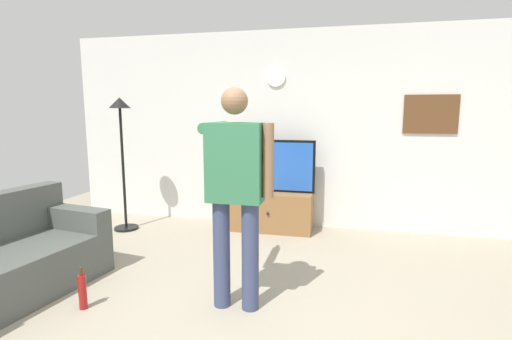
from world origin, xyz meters
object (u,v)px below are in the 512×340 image
object	(u,v)px
wall_clock	(276,77)
side_couch	(1,262)
television	(272,166)
floor_lamp	(121,136)
person_standing_nearer_lamp	(236,185)
tv_stand	(271,211)
framed_picture	(431,114)
beverage_bottle	(82,291)

from	to	relation	value
wall_clock	side_couch	distance (m)	3.75
television	floor_lamp	world-z (taller)	floor_lamp
floor_lamp	person_standing_nearer_lamp	xyz separation A→B (m)	(2.07, -1.67, -0.25)
wall_clock	tv_stand	bearing A→B (deg)	-90.00
television	wall_clock	distance (m)	1.22
television	person_standing_nearer_lamp	size ratio (longest dim) A/B	0.64
wall_clock	side_couch	xyz separation A→B (m)	(-1.93, -2.70, -1.76)
tv_stand	person_standing_nearer_lamp	distance (m)	2.24
framed_picture	floor_lamp	size ratio (longest dim) A/B	0.36
television	floor_lamp	xyz separation A→B (m)	(-1.96, -0.47, 0.40)
beverage_bottle	floor_lamp	bearing A→B (deg)	112.77
tv_stand	floor_lamp	xyz separation A→B (m)	(-1.96, -0.42, 1.02)
floor_lamp	side_couch	bearing A→B (deg)	-89.40
framed_picture	floor_lamp	bearing A→B (deg)	-169.69
framed_picture	floor_lamp	world-z (taller)	framed_picture
framed_picture	person_standing_nearer_lamp	world-z (taller)	framed_picture
floor_lamp	person_standing_nearer_lamp	size ratio (longest dim) A/B	0.99
tv_stand	person_standing_nearer_lamp	bearing A→B (deg)	-87.00
person_standing_nearer_lamp	beverage_bottle	world-z (taller)	person_standing_nearer_lamp
wall_clock	person_standing_nearer_lamp	xyz separation A→B (m)	(0.11, -2.39, -1.04)
wall_clock	beverage_bottle	bearing A→B (deg)	-112.28
tv_stand	framed_picture	distance (m)	2.41
television	wall_clock	bearing A→B (deg)	90.00
tv_stand	floor_lamp	bearing A→B (deg)	-167.77
tv_stand	framed_picture	world-z (taller)	framed_picture
person_standing_nearer_lamp	beverage_bottle	size ratio (longest dim) A/B	5.00
tv_stand	wall_clock	distance (m)	1.83
television	floor_lamp	distance (m)	2.05
side_couch	floor_lamp	bearing A→B (deg)	90.60
side_couch	beverage_bottle	world-z (taller)	side_couch
television	floor_lamp	size ratio (longest dim) A/B	0.65
television	beverage_bottle	distance (m)	2.81
wall_clock	beverage_bottle	size ratio (longest dim) A/B	0.74
wall_clock	floor_lamp	bearing A→B (deg)	-159.94
beverage_bottle	tv_stand	bearing A→B (deg)	65.36
floor_lamp	beverage_bottle	size ratio (longest dim) A/B	4.97
tv_stand	television	size ratio (longest dim) A/B	0.96
wall_clock	floor_lamp	world-z (taller)	wall_clock
tv_stand	framed_picture	xyz separation A→B (m)	(2.00, 0.30, 1.31)
framed_picture	person_standing_nearer_lamp	size ratio (longest dim) A/B	0.36
wall_clock	framed_picture	bearing A→B (deg)	0.14
floor_lamp	television	bearing A→B (deg)	13.52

